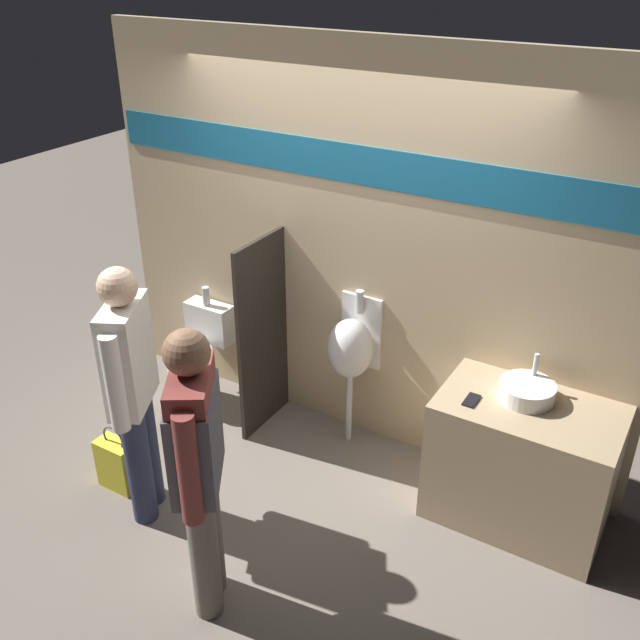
# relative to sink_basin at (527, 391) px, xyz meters

# --- Properties ---
(ground_plane) EXTENTS (16.00, 16.00, 0.00)m
(ground_plane) POSITION_rel_sink_basin_xyz_m (-1.29, -0.32, -0.88)
(ground_plane) COLOR #70665B
(display_wall) EXTENTS (3.82, 0.07, 2.70)m
(display_wall) POSITION_rel_sink_basin_xyz_m (-1.29, 0.28, 0.48)
(display_wall) COLOR tan
(display_wall) RESTS_ON ground_plane
(sink_counter) EXTENTS (1.03, 0.62, 0.82)m
(sink_counter) POSITION_rel_sink_basin_xyz_m (0.05, -0.06, -0.46)
(sink_counter) COLOR tan
(sink_counter) RESTS_ON ground_plane
(sink_basin) EXTENTS (0.32, 0.32, 0.24)m
(sink_basin) POSITION_rel_sink_basin_xyz_m (0.00, 0.00, 0.00)
(sink_basin) COLOR white
(sink_basin) RESTS_ON sink_counter
(cell_phone) EXTENTS (0.07, 0.14, 0.01)m
(cell_phone) POSITION_rel_sink_basin_xyz_m (-0.26, -0.19, -0.05)
(cell_phone) COLOR black
(cell_phone) RESTS_ON sink_counter
(divider_near_counter) EXTENTS (0.03, 0.56, 1.44)m
(divider_near_counter) POSITION_rel_sink_basin_xyz_m (-1.83, -0.03, -0.16)
(divider_near_counter) COLOR #28231E
(divider_near_counter) RESTS_ON ground_plane
(urinal_near_counter) EXTENTS (0.31, 0.32, 1.13)m
(urinal_near_counter) POSITION_rel_sink_basin_xyz_m (-1.20, 0.10, -0.13)
(urinal_near_counter) COLOR silver
(urinal_near_counter) RESTS_ON ground_plane
(toilet) EXTENTS (0.37, 0.53, 0.87)m
(toilet) POSITION_rel_sink_basin_xyz_m (-2.47, -0.04, -0.56)
(toilet) COLOR white
(toilet) RESTS_ON ground_plane
(person_in_vest) EXTENTS (0.42, 0.50, 1.66)m
(person_in_vest) POSITION_rel_sink_basin_xyz_m (-1.16, -1.52, 0.09)
(person_in_vest) COLOR #666056
(person_in_vest) RESTS_ON ground_plane
(person_with_lanyard) EXTENTS (0.36, 0.52, 1.65)m
(person_with_lanyard) POSITION_rel_sink_basin_xyz_m (-1.93, -1.17, 0.04)
(person_with_lanyard) COLOR #282D4C
(person_with_lanyard) RESTS_ON ground_plane
(shopping_bag) EXTENTS (0.26, 0.14, 0.47)m
(shopping_bag) POSITION_rel_sink_basin_xyz_m (-2.24, -1.12, -0.70)
(shopping_bag) COLOR yellow
(shopping_bag) RESTS_ON ground_plane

